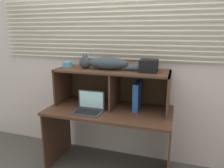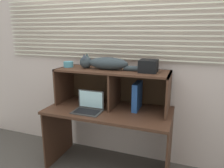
% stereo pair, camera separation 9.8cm
% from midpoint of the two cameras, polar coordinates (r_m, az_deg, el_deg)
% --- Properties ---
extents(back_panel_with_blinds, '(4.40, 0.08, 2.50)m').
position_cam_midpoint_polar(back_panel_with_blinds, '(2.59, 3.11, 6.83)').
color(back_panel_with_blinds, beige).
rests_on(back_panel_with_blinds, ground).
extents(desk, '(1.37, 0.68, 0.74)m').
position_cam_midpoint_polar(desk, '(2.42, 0.26, -10.10)').
color(desk, '#462A1D').
rests_on(desk, ground).
extents(hutch_shelf_unit, '(1.27, 0.43, 0.43)m').
position_cam_midpoint_polar(hutch_shelf_unit, '(2.41, 1.53, 1.07)').
color(hutch_shelf_unit, '#462A1D').
rests_on(hutch_shelf_unit, desk).
extents(cat, '(0.82, 0.16, 0.17)m').
position_cam_midpoint_polar(cat, '(2.37, -0.81, 5.63)').
color(cat, '#2D373C').
rests_on(cat, hutch_shelf_unit).
extents(laptop, '(0.30, 0.21, 0.22)m').
position_cam_midpoint_polar(laptop, '(2.30, -5.16, -6.19)').
color(laptop, '#353535').
rests_on(laptop, desk).
extents(binder_upright, '(0.06, 0.26, 0.31)m').
position_cam_midpoint_polar(binder_upright, '(2.34, 8.01, -3.22)').
color(binder_upright, navy).
rests_on(binder_upright, desk).
extents(book_stack, '(0.16, 0.25, 0.07)m').
position_cam_midpoint_polar(book_stack, '(2.55, -4.69, -4.44)').
color(book_stack, gray).
rests_on(book_stack, desk).
extents(small_basket, '(0.12, 0.12, 0.07)m').
position_cam_midpoint_polar(small_basket, '(2.58, -10.62, 5.24)').
color(small_basket, teal).
rests_on(small_basket, hutch_shelf_unit).
extents(storage_box, '(0.18, 0.20, 0.13)m').
position_cam_midpoint_polar(storage_box, '(2.25, 11.06, 4.80)').
color(storage_box, black).
rests_on(storage_box, hutch_shelf_unit).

